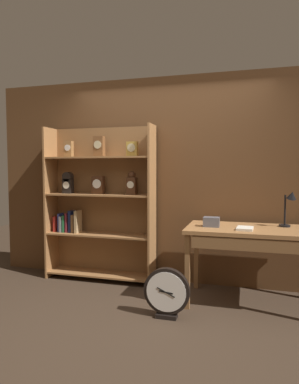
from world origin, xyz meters
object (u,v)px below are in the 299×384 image
at_px(bookshelf, 99,204).
at_px(desk_lamp, 289,205).
at_px(round_clock_large, 167,293).
at_px(open_repair_manual, 245,228).
at_px(toolbox_small, 211,222).
at_px(workbench, 248,237).

distance_m(bookshelf, desk_lamp, 2.30).
height_order(bookshelf, desk_lamp, bookshelf).
bearing_deg(round_clock_large, open_repair_manual, 33.01).
xyz_separation_m(desk_lamp, toolbox_small, (-0.80, -0.19, -0.19)).
relative_size(workbench, toolbox_small, 7.56).
bearing_deg(toolbox_small, round_clock_large, -123.20).
relative_size(desk_lamp, toolbox_small, 2.35).
bearing_deg(bookshelf, workbench, -10.69).
bearing_deg(desk_lamp, round_clock_large, -147.46).
distance_m(desk_lamp, open_repair_manual, 0.58).
height_order(toolbox_small, open_repair_manual, toolbox_small).
bearing_deg(workbench, toolbox_small, -178.11).
distance_m(workbench, toolbox_small, 0.41).
height_order(desk_lamp, toolbox_small, desk_lamp).
relative_size(bookshelf, open_repair_manual, 9.02).
distance_m(workbench, desk_lamp, 0.56).
xyz_separation_m(bookshelf, toolbox_small, (1.49, -0.37, -0.12)).
distance_m(bookshelf, workbench, 1.92).
relative_size(workbench, desk_lamp, 3.22).
bearing_deg(desk_lamp, open_repair_manual, -148.21).
xyz_separation_m(bookshelf, open_repair_manual, (1.84, -0.46, -0.16)).
bearing_deg(open_repair_manual, workbench, 78.08).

